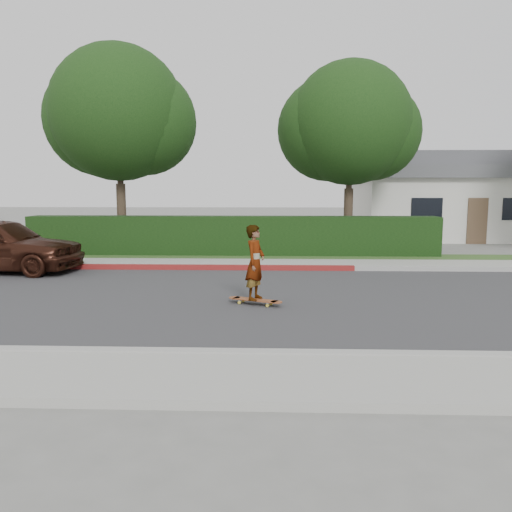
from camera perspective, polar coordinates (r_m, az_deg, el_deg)
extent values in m
plane|color=slate|center=(11.45, 9.41, -4.95)|extent=(120.00, 120.00, 0.00)
cube|color=#2D2D30|center=(11.44, 9.41, -4.92)|extent=(60.00, 8.00, 0.01)
cube|color=#9E9E99|center=(7.52, 13.46, -11.13)|extent=(60.00, 0.20, 0.15)
cube|color=gray|center=(6.70, 15.00, -13.69)|extent=(60.00, 1.60, 0.12)
cube|color=#9E9E99|center=(15.44, 7.49, -1.39)|extent=(60.00, 0.20, 0.15)
cube|color=maroon|center=(15.77, -10.92, -1.26)|extent=(12.00, 0.21, 0.15)
cube|color=gray|center=(16.33, 7.19, -0.95)|extent=(60.00, 1.60, 0.12)
cube|color=#2D4C1E|center=(17.90, 6.74, -0.22)|extent=(60.00, 1.60, 0.10)
cube|color=black|center=(18.42, -2.73, 2.23)|extent=(15.00, 1.00, 1.50)
sphere|color=#2D4C19|center=(20.01, -23.83, 0.87)|extent=(0.90, 0.90, 0.90)
sphere|color=#2D4C19|center=(19.58, -22.50, 0.66)|extent=(0.70, 0.70, 0.70)
cylinder|color=#33261C|center=(20.52, -15.09, 4.21)|extent=(0.36, 0.36, 2.70)
cylinder|color=#33261C|center=(20.51, -15.28, 9.86)|extent=(0.24, 0.24, 2.25)
sphere|color=black|center=(20.70, -15.48, 15.47)|extent=(5.20, 5.20, 5.20)
sphere|color=black|center=(21.29, -17.25, 14.63)|extent=(4.42, 4.42, 4.42)
sphere|color=black|center=(20.70, -12.74, 14.71)|extent=(4.16, 4.16, 4.16)
cylinder|color=#33261C|center=(20.33, 10.47, 4.06)|extent=(0.36, 0.36, 2.52)
cylinder|color=#33261C|center=(20.31, 10.60, 9.39)|extent=(0.24, 0.24, 2.10)
sphere|color=black|center=(20.46, 10.73, 14.68)|extent=(4.80, 4.80, 4.80)
sphere|color=black|center=(20.73, 8.29, 14.08)|extent=(4.08, 4.08, 4.08)
sphere|color=black|center=(20.87, 13.10, 13.65)|extent=(3.84, 3.84, 3.84)
cube|color=beige|center=(28.70, 21.40, 5.13)|extent=(10.00, 8.00, 3.00)
cube|color=#4C4C51|center=(28.70, 21.58, 8.72)|extent=(10.60, 8.60, 0.60)
cube|color=#4C4C51|center=(28.72, 21.64, 9.92)|extent=(8.40, 6.40, 0.80)
cube|color=black|center=(24.11, 18.93, 5.12)|extent=(1.40, 0.06, 1.00)
cube|color=brown|center=(24.89, 23.96, 3.67)|extent=(0.90, 0.06, 2.10)
cylinder|color=gold|center=(10.82, -1.90, -5.33)|extent=(0.08, 0.06, 0.07)
cylinder|color=gold|center=(10.99, -1.46, -5.14)|extent=(0.08, 0.06, 0.07)
cylinder|color=gold|center=(10.55, 1.32, -5.67)|extent=(0.08, 0.06, 0.07)
cylinder|color=gold|center=(10.72, 1.73, -5.47)|extent=(0.08, 0.06, 0.07)
cube|color=silver|center=(10.90, -1.68, -5.00)|extent=(0.13, 0.20, 0.03)
cube|color=silver|center=(10.62, 1.53, -5.33)|extent=(0.13, 0.20, 0.03)
cube|color=brown|center=(10.75, -0.10, -5.03)|extent=(1.01, 0.61, 0.02)
cylinder|color=brown|center=(10.96, -2.45, -4.78)|extent=(0.32, 0.32, 0.02)
cylinder|color=brown|center=(10.55, 2.36, -5.27)|extent=(0.32, 0.32, 0.02)
imported|color=white|center=(10.60, -0.10, -0.75)|extent=(0.56, 0.68, 1.60)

